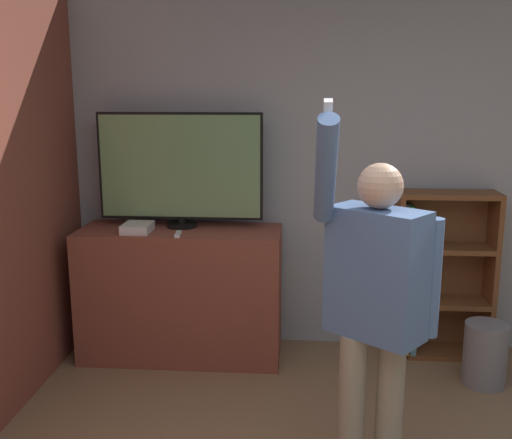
# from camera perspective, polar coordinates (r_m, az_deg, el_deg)

# --- Properties ---
(wall_back) EXTENTS (6.05, 0.09, 2.70)m
(wall_back) POSITION_cam_1_polar(r_m,az_deg,el_deg) (4.48, 8.64, 4.78)
(wall_back) COLOR #9EA3A8
(wall_back) RESTS_ON ground_plane
(tv_ledge) EXTENTS (1.44, 0.54, 0.95)m
(tv_ledge) POSITION_cam_1_polar(r_m,az_deg,el_deg) (4.42, -7.12, -6.98)
(tv_ledge) COLOR brown
(tv_ledge) RESTS_ON ground_plane
(television) EXTENTS (1.17, 0.22, 0.82)m
(television) POSITION_cam_1_polar(r_m,az_deg,el_deg) (4.29, -7.21, 4.84)
(television) COLOR black
(television) RESTS_ON tv_ledge
(game_console) EXTENTS (0.19, 0.23, 0.06)m
(game_console) POSITION_cam_1_polar(r_m,az_deg,el_deg) (4.25, -11.23, -0.78)
(game_console) COLOR white
(game_console) RESTS_ON tv_ledge
(remote_loose) EXTENTS (0.05, 0.14, 0.02)m
(remote_loose) POSITION_cam_1_polar(r_m,az_deg,el_deg) (4.10, -7.42, -1.39)
(remote_loose) COLOR white
(remote_loose) RESTS_ON tv_ledge
(bookshelf) EXTENTS (0.71, 0.28, 1.22)m
(bookshelf) POSITION_cam_1_polar(r_m,az_deg,el_deg) (4.56, 16.65, -5.13)
(bookshelf) COLOR brown
(bookshelf) RESTS_ON ground_plane
(person) EXTENTS (0.58, 0.53, 1.89)m
(person) POSITION_cam_1_polar(r_m,az_deg,el_deg) (2.83, 11.29, -7.60)
(person) COLOR gray
(person) RESTS_ON ground_plane
(waste_bin) EXTENTS (0.28, 0.28, 0.42)m
(waste_bin) POSITION_cam_1_polar(r_m,az_deg,el_deg) (4.33, 20.97, -11.88)
(waste_bin) COLOR gray
(waste_bin) RESTS_ON ground_plane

